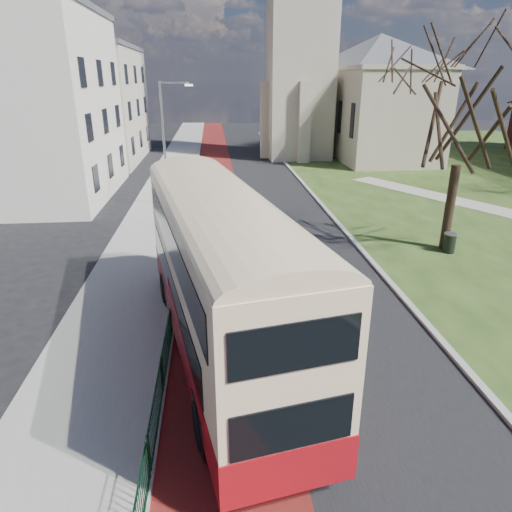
{
  "coord_description": "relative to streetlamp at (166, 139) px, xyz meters",
  "views": [
    {
      "loc": [
        -1.32,
        -12.92,
        8.31
      ],
      "look_at": [
        0.17,
        3.11,
        2.0
      ],
      "focal_mm": 32.0,
      "sensor_mm": 36.0,
      "label": 1
    }
  ],
  "objects": [
    {
      "name": "ground",
      "position": [
        4.35,
        -18.0,
        -4.59
      ],
      "size": [
        160.0,
        160.0,
        0.0
      ],
      "primitive_type": "plane",
      "color": "black",
      "rests_on": "ground"
    },
    {
      "name": "road_carriageway",
      "position": [
        5.85,
        2.0,
        -4.59
      ],
      "size": [
        9.0,
        120.0,
        0.01
      ],
      "primitive_type": "cube",
      "color": "black",
      "rests_on": "ground"
    },
    {
      "name": "bus_lane",
      "position": [
        3.15,
        2.0,
        -4.59
      ],
      "size": [
        3.4,
        120.0,
        0.01
      ],
      "primitive_type": "cube",
      "color": "#591414",
      "rests_on": "ground"
    },
    {
      "name": "pavement_west",
      "position": [
        -0.65,
        2.0,
        -4.53
      ],
      "size": [
        4.0,
        120.0,
        0.12
      ],
      "primitive_type": "cube",
      "color": "gray",
      "rests_on": "ground"
    },
    {
      "name": "kerb_west",
      "position": [
        1.35,
        2.0,
        -4.53
      ],
      "size": [
        0.25,
        120.0,
        0.13
      ],
      "primitive_type": "cube",
      "color": "#999993",
      "rests_on": "ground"
    },
    {
      "name": "kerb_east",
      "position": [
        10.45,
        4.0,
        -4.53
      ],
      "size": [
        0.25,
        80.0,
        0.13
      ],
      "primitive_type": "cube",
      "color": "#999993",
      "rests_on": "ground"
    },
    {
      "name": "pedestrian_railing",
      "position": [
        1.4,
        -14.0,
        -4.04
      ],
      "size": [
        0.07,
        24.0,
        1.12
      ],
      "color": "#0B341C",
      "rests_on": "ground"
    },
    {
      "name": "gothic_church",
      "position": [
        16.91,
        20.0,
        8.54
      ],
      "size": [
        16.38,
        18.0,
        40.0
      ],
      "color": "#A29783",
      "rests_on": "ground"
    },
    {
      "name": "street_block_near",
      "position": [
        -9.65,
        4.0,
        1.92
      ],
      "size": [
        10.3,
        14.3,
        13.0
      ],
      "color": "silver",
      "rests_on": "ground"
    },
    {
      "name": "street_block_far",
      "position": [
        -9.65,
        20.0,
        1.17
      ],
      "size": [
        10.3,
        16.3,
        11.5
      ],
      "color": "beige",
      "rests_on": "ground"
    },
    {
      "name": "streetlamp",
      "position": [
        0.0,
        0.0,
        0.0
      ],
      "size": [
        2.13,
        0.18,
        8.0
      ],
      "color": "gray",
      "rests_on": "pavement_west"
    },
    {
      "name": "bus",
      "position": [
        3.1,
        -18.25,
        -1.65
      ],
      "size": [
        5.25,
        12.67,
        5.16
      ],
      "rotation": [
        0.0,
        0.0,
        0.2
      ],
      "color": "maroon",
      "rests_on": "ground"
    },
    {
      "name": "winter_tree_near",
      "position": [
        14.79,
        -9.7,
        3.16
      ],
      "size": [
        7.83,
        7.83,
        11.13
      ],
      "rotation": [
        0.0,
        0.0,
        0.04
      ],
      "color": "black",
      "rests_on": "grass_green"
    },
    {
      "name": "litter_bin",
      "position": [
        14.75,
        -10.27,
        -4.04
      ],
      "size": [
        0.83,
        0.83,
        1.01
      ],
      "rotation": [
        0.0,
        0.0,
        0.4
      ],
      "color": "black",
      "rests_on": "grass_green"
    }
  ]
}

